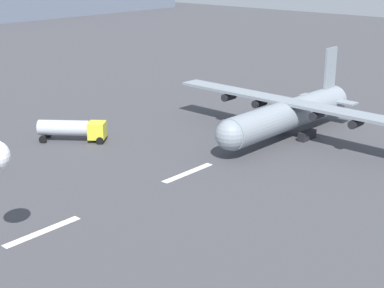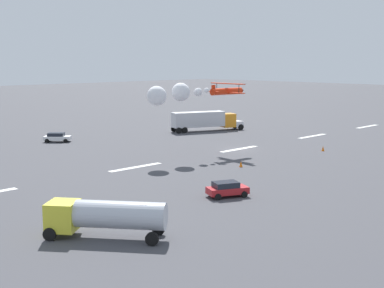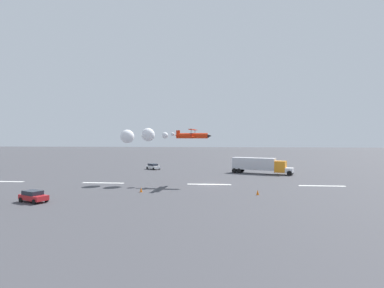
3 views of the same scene
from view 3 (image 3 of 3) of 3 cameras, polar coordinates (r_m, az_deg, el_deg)
The scene contains 11 objects.
ground_plane at distance 57.87m, azimuth 3.13°, elevation -7.32°, with size 440.00×440.00×0.00m, color #424247.
runway_stripe_2 at distance 60.51m, azimuth 22.51°, elevation -7.03°, with size 8.00×0.90×0.01m, color white.
runway_stripe_3 at distance 57.87m, azimuth 3.13°, elevation -7.31°, with size 8.00×0.90×0.01m, color white.
runway_stripe_4 at distance 61.91m, azimuth -15.78°, elevation -6.80°, with size 8.00×0.90×0.01m, color white.
runway_stripe_5 at distance 71.49m, azimuth -30.95°, elevation -5.85°, with size 8.00×0.90×0.01m, color white.
stunt_biplane_red at distance 59.41m, azimuth -7.98°, elevation 1.52°, with size 17.30×6.58×2.86m.
semi_truck_orange at distance 76.23m, azimuth 12.18°, elevation -3.68°, with size 14.11×7.76×3.70m.
followme_car_yellow at distance 85.23m, azimuth -7.07°, elevation -4.03°, with size 4.36×4.31×1.52m.
airport_staff_sedan at distance 47.13m, azimuth -26.82°, elevation -8.41°, with size 4.39×3.29×1.52m.
traffic_cone_near at distance 48.36m, azimuth 11.82°, elevation -8.58°, with size 0.44×0.44×0.75m, color orange.
traffic_cone_far at distance 50.30m, azimuth -9.22°, elevation -8.19°, with size 0.44×0.44×0.75m, color orange.
Camera 3 is at (-2.15, 57.19, 8.57)m, focal length 29.41 mm.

